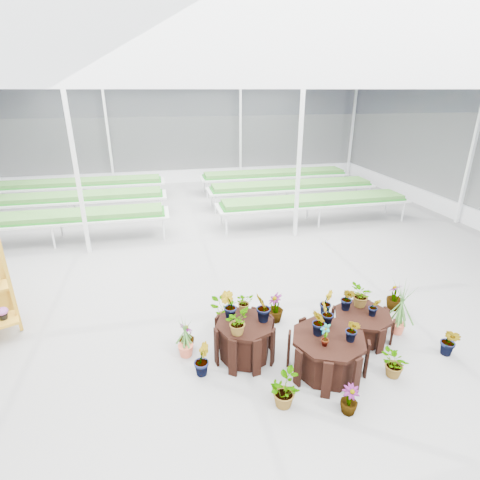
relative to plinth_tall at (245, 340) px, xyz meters
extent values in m
plane|color=gray|center=(-0.21, 1.16, -0.34)|extent=(24.00, 24.00, 0.00)
cylinder|color=black|center=(0.00, 0.00, 0.00)|extent=(1.14, 1.14, 0.67)
cylinder|color=black|center=(1.20, -0.60, -0.02)|extent=(1.60, 1.60, 0.64)
cylinder|color=black|center=(2.20, 0.10, -0.10)|extent=(1.19, 1.19, 0.47)
imported|color=#3E712F|center=(-0.23, 0.19, 0.58)|extent=(0.34, 0.32, 0.48)
imported|color=#3E712F|center=(0.30, -0.03, 0.60)|extent=(0.34, 0.37, 0.53)
imported|color=#3E712F|center=(0.08, 0.36, 0.50)|extent=(0.36, 0.33, 0.33)
imported|color=#3E712F|center=(-0.18, -0.24, 0.54)|extent=(0.46, 0.48, 0.42)
imported|color=#3E712F|center=(1.06, -0.52, 0.54)|extent=(0.25, 0.29, 0.47)
imported|color=#3E712F|center=(1.49, -0.77, 0.50)|extent=(0.25, 0.28, 0.40)
imported|color=#3E712F|center=(1.29, -0.30, 0.52)|extent=(0.31, 0.29, 0.44)
imported|color=#3E712F|center=(1.05, -0.77, 0.49)|extent=(0.15, 0.21, 0.37)
imported|color=#3E712F|center=(1.97, 0.27, 0.37)|extent=(0.30, 0.32, 0.46)
imported|color=#3E712F|center=(2.34, 0.01, 0.32)|extent=(0.25, 0.23, 0.36)
imported|color=#3E712F|center=(2.26, 0.33, 0.37)|extent=(0.54, 0.55, 0.46)
imported|color=#3E712F|center=(-0.75, -0.25, -0.06)|extent=(0.32, 0.36, 0.54)
imported|color=#3E712F|center=(-0.93, 0.42, -0.09)|extent=(0.35, 0.35, 0.49)
imported|color=#3E712F|center=(0.30, -1.12, -0.07)|extent=(0.42, 0.48, 0.52)
imported|color=#3E712F|center=(1.15, -1.46, -0.11)|extent=(0.28, 0.28, 0.44)
imported|color=#3E712F|center=(2.17, -0.97, -0.10)|extent=(0.55, 0.53, 0.47)
imported|color=#3E712F|center=(3.37, -0.71, -0.06)|extent=(0.30, 0.35, 0.55)
imported|color=#3E712F|center=(3.32, 0.79, -0.05)|extent=(0.44, 0.44, 0.57)
imported|color=#3E712F|center=(1.89, 0.93, -0.08)|extent=(0.36, 0.36, 0.51)
imported|color=#3E712F|center=(0.82, 0.91, -0.04)|extent=(0.34, 0.34, 0.59)
imported|color=#3E712F|center=(-0.18, 0.92, -0.05)|extent=(0.52, 0.46, 0.58)
camera|label=1|loc=(-1.18, -5.00, 3.86)|focal=28.00mm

